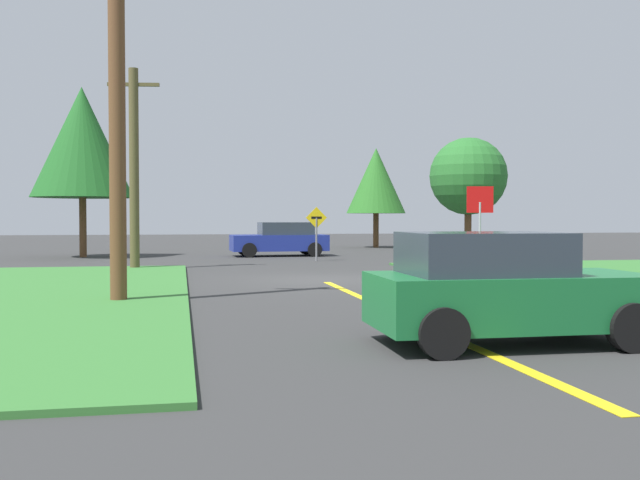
{
  "coord_description": "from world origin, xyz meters",
  "views": [
    {
      "loc": [
        -4.04,
        -20.84,
        1.83
      ],
      "look_at": [
        0.77,
        3.98,
        1.05
      ],
      "focal_mm": 40.3,
      "sensor_mm": 36.0,
      "label": 1
    }
  ],
  "objects": [
    {
      "name": "ground_plane",
      "position": [
        0.0,
        0.0,
        0.0
      ],
      "size": [
        120.0,
        120.0,
        0.0
      ],
      "primitive_type": "plane",
      "color": "#333333"
    },
    {
      "name": "lane_stripe_center",
      "position": [
        0.0,
        -8.0,
        0.01
      ],
      "size": [
        0.2,
        14.0,
        0.01
      ],
      "primitive_type": "cube",
      "color": "yellow",
      "rests_on": "ground"
    },
    {
      "name": "stop_sign",
      "position": [
        4.78,
        -0.59,
        1.97
      ],
      "size": [
        0.78,
        0.22,
        2.78
      ],
      "rotation": [
        0.0,
        0.0,
        2.9
      ],
      "color": "#9EA0A8",
      "rests_on": "ground"
    },
    {
      "name": "car_approaching_junction",
      "position": [
        0.63,
        13.26,
        0.81
      ],
      "size": [
        4.62,
        2.31,
        1.62
      ],
      "rotation": [
        0.0,
        0.0,
        3.18
      ],
      "color": "navy",
      "rests_on": "ground"
    },
    {
      "name": "car_behind_on_main_road",
      "position": [
        0.51,
        -11.22,
        0.8
      ],
      "size": [
        3.97,
        2.07,
        1.62
      ],
      "rotation": [
        0.0,
        0.0,
        -0.01
      ],
      "color": "#196B33",
      "rests_on": "ground"
    },
    {
      "name": "utility_pole_near",
      "position": [
        -5.37,
        -4.97,
        4.19
      ],
      "size": [
        1.78,
        0.52,
        8.22
      ],
      "color": "brown",
      "rests_on": "ground"
    },
    {
      "name": "utility_pole_mid",
      "position": [
        -5.66,
        5.28,
        3.63
      ],
      "size": [
        1.8,
        0.35,
        7.08
      ],
      "color": "brown",
      "rests_on": "ground"
    },
    {
      "name": "direction_sign",
      "position": [
        1.58,
        8.97,
        1.42
      ],
      "size": [
        0.91,
        0.08,
        2.29
      ],
      "color": "slate",
      "rests_on": "ground"
    },
    {
      "name": "oak_tree_left",
      "position": [
        10.91,
        15.03,
        4.02
      ],
      "size": [
        4.09,
        4.09,
        6.08
      ],
      "color": "brown",
      "rests_on": "ground"
    },
    {
      "name": "pine_tree_center",
      "position": [
        -8.53,
        13.96,
        5.32
      ],
      "size": [
        4.65,
        4.65,
        7.89
      ],
      "color": "brown",
      "rests_on": "ground"
    },
    {
      "name": "oak_tree_right",
      "position": [
        7.76,
        21.95,
        4.11
      ],
      "size": [
        3.65,
        3.65,
        6.13
      ],
      "color": "brown",
      "rests_on": "ground"
    }
  ]
}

